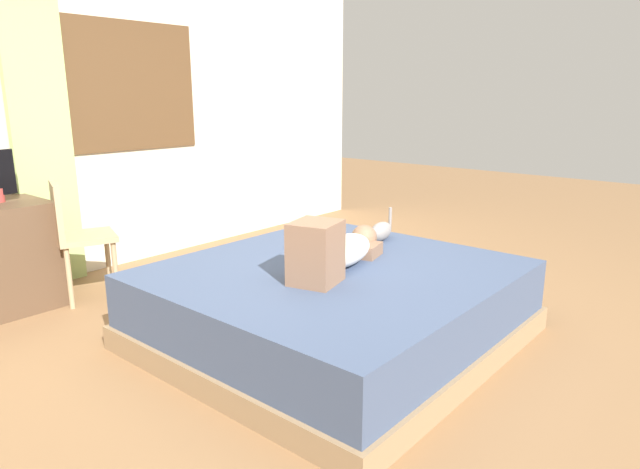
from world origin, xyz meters
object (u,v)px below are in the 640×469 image
at_px(chair_by_desk, 75,232).
at_px(person_lying, 337,250).
at_px(bed, 335,304).
at_px(cat, 380,232).

bearing_deg(chair_by_desk, person_lying, -69.76).
distance_m(bed, chair_by_desk, 1.95).
relative_size(bed, person_lying, 2.11).
relative_size(person_lying, cat, 2.63).
height_order(person_lying, chair_by_desk, chair_by_desk).
bearing_deg(bed, chair_by_desk, 110.55).
bearing_deg(person_lying, bed, 77.18).
relative_size(person_lying, chair_by_desk, 1.09).
height_order(bed, chair_by_desk, chair_by_desk).
bearing_deg(bed, person_lying, -102.82).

